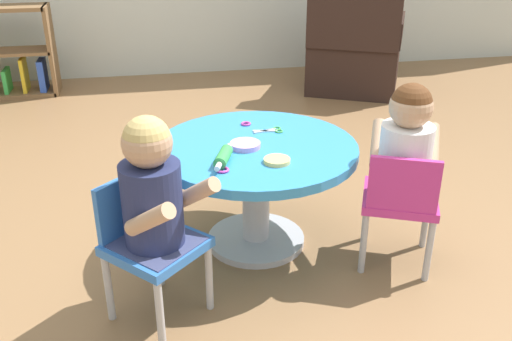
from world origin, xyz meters
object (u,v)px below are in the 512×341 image
object	(u,v)px
seated_child_left	(152,188)
rolling_pin	(223,157)
craft_table	(256,170)
child_chair_left	(149,241)
craft_scissors	(272,130)
child_chair_right	(400,200)
armchair_dark	(355,53)
seated_child_right	(406,146)

from	to	relation	value
seated_child_left	rolling_pin	size ratio (longest dim) A/B	2.28
craft_table	rolling_pin	size ratio (longest dim) A/B	3.87
child_chair_left	craft_scissors	distance (m)	0.81
seated_child_left	child_chair_right	world-z (taller)	seated_child_left
craft_scissors	armchair_dark	bearing A→B (deg)	60.60
seated_child_left	child_chair_left	bearing A→B (deg)	133.38
seated_child_right	craft_scissors	distance (m)	0.60
seated_child_left	armchair_dark	size ratio (longest dim) A/B	0.53
child_chair_left	armchair_dark	world-z (taller)	armchair_dark
seated_child_left	rolling_pin	xyz separation A→B (m)	(0.28, 0.27, -0.02)
child_chair_left	rolling_pin	world-z (taller)	child_chair_left
armchair_dark	craft_table	bearing A→B (deg)	-119.83
craft_table	armchair_dark	world-z (taller)	armchair_dark
craft_table	child_chair_right	distance (m)	0.62
armchair_dark	craft_scissors	distance (m)	2.31
child_chair_right	armchair_dark	size ratio (longest dim) A/B	0.56
rolling_pin	armchair_dark	bearing A→B (deg)	58.85
seated_child_left	craft_scissors	xyz separation A→B (m)	(0.54, 0.57, -0.05)
armchair_dark	seated_child_right	bearing A→B (deg)	-105.66
craft_scissors	seated_child_left	bearing A→B (deg)	-133.76
seated_child_right	rolling_pin	distance (m)	0.73
child_chair_left	seated_child_left	world-z (taller)	seated_child_left
craft_table	seated_child_right	xyz separation A→B (m)	(0.56, -0.24, 0.17)
rolling_pin	child_chair_left	bearing A→B (deg)	-142.04
child_chair_right	seated_child_left	bearing A→B (deg)	-171.49
craft_table	armchair_dark	bearing A→B (deg)	60.17
craft_table	seated_child_left	size ratio (longest dim) A/B	1.70
craft_table	seated_child_left	bearing A→B (deg)	-136.14
child_chair_left	seated_child_right	xyz separation A→B (m)	(1.03, 0.16, 0.23)
seated_child_left	child_chair_right	xyz separation A→B (m)	(0.99, 0.15, -0.23)
rolling_pin	craft_table	bearing A→B (deg)	43.95
seated_child_right	rolling_pin	size ratio (longest dim) A/B	2.28
craft_table	child_chair_left	bearing A→B (deg)	-139.86
child_chair_left	armchair_dark	xyz separation A→B (m)	(1.70, 2.55, 0.00)
seated_child_right	craft_scissors	bearing A→B (deg)	140.28
craft_table	rolling_pin	world-z (taller)	rolling_pin
craft_table	child_chair_left	world-z (taller)	child_chair_left
craft_table	child_chair_left	distance (m)	0.62
child_chair_right	child_chair_left	bearing A→B (deg)	-173.33
seated_child_right	armchair_dark	xyz separation A→B (m)	(0.67, 2.39, -0.22)
child_chair_right	armchair_dark	bearing A→B (deg)	74.22
child_chair_left	rolling_pin	size ratio (longest dim) A/B	2.40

